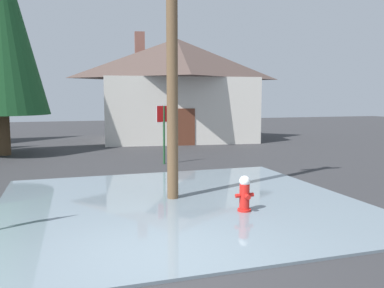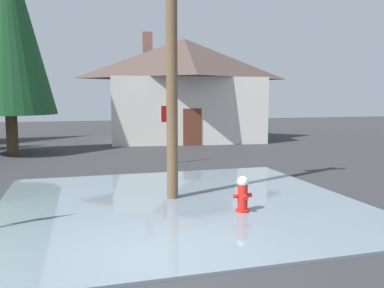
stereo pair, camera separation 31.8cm
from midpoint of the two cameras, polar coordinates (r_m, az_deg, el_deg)
ground_plane at (r=7.04m, az=-4.01°, el=-15.52°), size 80.00×80.00×0.10m
flood_puddle at (r=10.00m, az=-0.76°, el=-8.30°), size 8.53×8.02×0.05m
fire_hydrant at (r=9.21m, az=8.13°, el=-7.15°), size 0.43×0.37×0.86m
utility_pole at (r=10.32m, az=-1.97°, el=18.62°), size 1.60×0.28×9.14m
stop_sign_far at (r=15.73m, az=-2.79°, el=2.98°), size 0.63×0.20×2.29m
house at (r=25.01m, az=-0.76°, el=7.92°), size 10.02×7.92×6.61m
pine_tree_short_left at (r=20.36m, az=-24.23°, el=15.60°), size 4.07×4.07×10.18m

